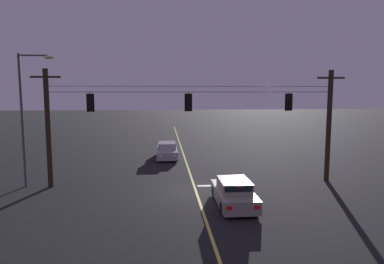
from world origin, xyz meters
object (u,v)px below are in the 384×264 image
(street_lamp_corner, at_px, (27,108))
(traffic_light_leftmost, at_px, (90,103))
(car_waiting_near_lane, at_px, (234,193))
(traffic_light_centre, at_px, (290,102))
(traffic_light_left_inner, at_px, (189,102))
(car_oncoming_lead, at_px, (167,151))

(street_lamp_corner, bearing_deg, traffic_light_leftmost, -3.58)
(traffic_light_leftmost, height_order, car_waiting_near_lane, traffic_light_leftmost)
(traffic_light_centre, bearing_deg, car_waiting_near_lane, -135.55)
(traffic_light_centre, relative_size, street_lamp_corner, 0.15)
(traffic_light_left_inner, relative_size, car_oncoming_lead, 0.28)
(car_oncoming_lead, bearing_deg, car_waiting_near_lane, -75.97)
(traffic_light_left_inner, xyz_separation_m, car_waiting_near_lane, (2.02, -4.42, -4.58))
(traffic_light_left_inner, height_order, car_waiting_near_lane, traffic_light_left_inner)
(traffic_light_leftmost, xyz_separation_m, street_lamp_corner, (-3.83, 0.24, -0.32))
(street_lamp_corner, bearing_deg, traffic_light_left_inner, -1.39)
(traffic_light_centre, xyz_separation_m, car_waiting_near_lane, (-4.50, -4.42, -4.58))
(traffic_light_left_inner, relative_size, car_waiting_near_lane, 0.28)
(traffic_light_leftmost, height_order, traffic_light_left_inner, same)
(traffic_light_left_inner, bearing_deg, car_oncoming_lead, 98.25)
(traffic_light_centre, bearing_deg, street_lamp_corner, 179.16)
(car_oncoming_lead, bearing_deg, traffic_light_leftmost, -118.86)
(traffic_light_centre, height_order, car_oncoming_lead, traffic_light_centre)
(street_lamp_corner, bearing_deg, traffic_light_centre, -0.84)
(traffic_light_leftmost, height_order, traffic_light_centre, same)
(traffic_light_centre, relative_size, car_waiting_near_lane, 0.28)
(traffic_light_left_inner, distance_m, car_waiting_near_lane, 6.68)
(car_oncoming_lead, bearing_deg, traffic_light_left_inner, -81.75)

